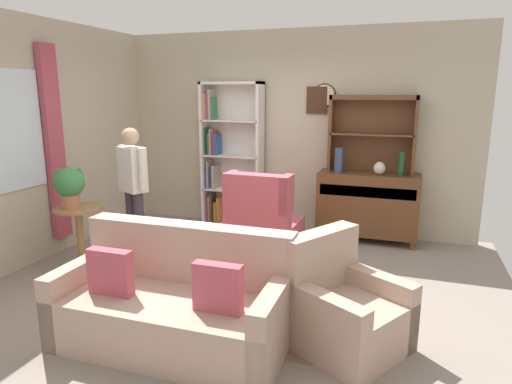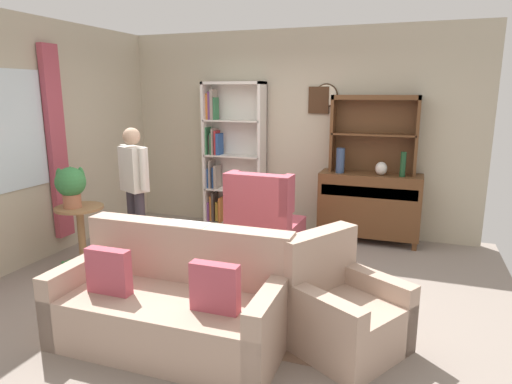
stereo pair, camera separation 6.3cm
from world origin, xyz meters
The scene contains 19 objects.
ground_plane centered at (0.00, 0.00, -0.01)m, with size 5.40×4.60×0.02m, color gray.
wall_back centered at (0.00, 2.13, 1.40)m, with size 5.00×0.09×2.80m.
wall_left centered at (-2.52, -0.05, 1.40)m, with size 0.16×4.20×2.80m.
area_rug centered at (0.20, -0.30, 0.00)m, with size 2.41×1.71×0.01m, color #846651.
bookshelf centered at (-0.94, 1.95, 1.02)m, with size 0.90×0.30×2.10m.
sideboard centered at (1.09, 1.86, 0.51)m, with size 1.30×0.45×0.92m.
sideboard_hutch centered at (1.09, 1.97, 1.56)m, with size 1.10×0.26×1.00m.
vase_tall centered at (0.70, 1.78, 1.08)m, with size 0.11×0.11×0.33m, color #33476B.
vase_round centered at (1.22, 1.79, 1.01)m, with size 0.15×0.15×0.17m, color beige.
bottle_wine centered at (1.48, 1.77, 1.08)m, with size 0.07×0.07×0.31m, color #194223.
couch_floral centered at (-0.11, -1.17, 0.31)m, with size 1.81×0.87×0.90m.
armchair_floral centered at (1.16, -0.80, 0.29)m, with size 1.05×1.04×0.88m.
wingback_chair centered at (-0.03, 0.85, 0.38)m, with size 0.81×0.83×1.05m.
plant_stand centered at (-1.83, -0.20, 0.44)m, with size 0.52×0.52×0.72m.
potted_plant_large centered at (-1.87, -0.25, 0.99)m, with size 0.32×0.32×0.45m.
potted_plant_small centered at (-1.67, -0.59, 0.15)m, with size 0.19×0.19×0.26m.
person_reading centered at (-1.46, 0.32, 0.91)m, with size 0.50×0.33×1.56m.
coffee_table centered at (-0.06, -0.21, 0.35)m, with size 0.80×0.50×0.42m.
book_stack centered at (0.03, -0.30, 0.46)m, with size 0.17×0.15×0.08m.
Camera 2 is at (1.61, -4.00, 1.96)m, focal length 31.15 mm.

